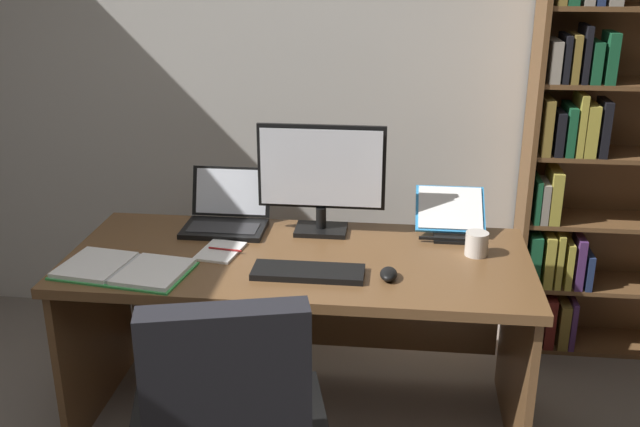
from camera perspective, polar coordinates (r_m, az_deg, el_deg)
wall_back at (r=3.70m, az=1.04°, el=10.37°), size 4.66×0.12×2.56m
desk at (r=3.07m, az=-1.44°, el=-6.13°), size 1.84×0.80×0.76m
bookshelf at (r=3.66m, az=21.27°, el=4.14°), size 0.94×0.29×2.00m
monitor at (r=3.07m, az=0.10°, el=2.80°), size 0.54×0.16×0.47m
laptop at (r=3.21m, az=-7.29°, el=-0.20°), size 0.35×0.31×0.23m
keyboard at (r=2.74m, az=-0.93°, el=-4.59°), size 0.42×0.15×0.02m
computer_mouse at (r=2.72m, az=5.37°, el=-4.72°), size 0.06×0.10×0.04m
reading_stand_with_book at (r=3.17m, az=10.11°, el=0.02°), size 0.29×0.28×0.17m
open_binder at (r=2.87m, az=-15.04°, el=-4.20°), size 0.53×0.35×0.02m
notepad at (r=2.97m, az=-7.78°, el=-2.93°), size 0.18×0.23×0.01m
pen at (r=2.96m, az=-7.41°, el=-2.79°), size 0.14×0.03×0.01m
coffee_mug at (r=2.97m, az=12.11°, el=-2.33°), size 0.09×0.09×0.10m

